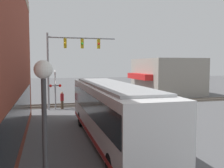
{
  "coord_description": "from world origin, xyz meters",
  "views": [
    {
      "loc": [
        -20.41,
        6.33,
        4.37
      ],
      "look_at": [
        3.44,
        -0.11,
        2.4
      ],
      "focal_mm": 40.0,
      "sensor_mm": 36.0,
      "label": 1
    }
  ],
  "objects_px": {
    "city_bus": "(111,110)",
    "parked_car_silver": "(86,88)",
    "streetlamp": "(45,135)",
    "crossing_signal": "(55,86)",
    "parked_car_red": "(116,93)",
    "pedestrian_at_crossing": "(62,100)"
  },
  "relations": [
    {
      "from": "city_bus",
      "to": "parked_car_silver",
      "type": "height_order",
      "value": "city_bus"
    },
    {
      "from": "city_bus",
      "to": "streetlamp",
      "type": "height_order",
      "value": "streetlamp"
    },
    {
      "from": "crossing_signal",
      "to": "parked_car_red",
      "type": "xyz_separation_m",
      "value": [
        6.77,
        -7.98,
        -1.65
      ]
    },
    {
      "from": "city_bus",
      "to": "crossing_signal",
      "type": "xyz_separation_m",
      "value": [
        11.19,
        2.58,
        0.48
      ]
    },
    {
      "from": "pedestrian_at_crossing",
      "to": "crossing_signal",
      "type": "bearing_deg",
      "value": 99.24
    },
    {
      "from": "crossing_signal",
      "to": "streetlamp",
      "type": "height_order",
      "value": "streetlamp"
    },
    {
      "from": "streetlamp",
      "to": "pedestrian_at_crossing",
      "type": "height_order",
      "value": "streetlamp"
    },
    {
      "from": "parked_car_red",
      "to": "crossing_signal",
      "type": "bearing_deg",
      "value": 130.29
    },
    {
      "from": "city_bus",
      "to": "parked_car_silver",
      "type": "distance_m",
      "value": 25.01
    },
    {
      "from": "streetlamp",
      "to": "parked_car_red",
      "type": "xyz_separation_m",
      "value": [
        25.2,
        -8.96,
        -2.03
      ]
    },
    {
      "from": "city_bus",
      "to": "parked_car_red",
      "type": "xyz_separation_m",
      "value": [
        17.95,
        -5.4,
        -1.18
      ]
    },
    {
      "from": "city_bus",
      "to": "streetlamp",
      "type": "relative_size",
      "value": 2.79
    },
    {
      "from": "city_bus",
      "to": "streetlamp",
      "type": "distance_m",
      "value": 8.12
    },
    {
      "from": "city_bus",
      "to": "parked_car_red",
      "type": "height_order",
      "value": "city_bus"
    },
    {
      "from": "city_bus",
      "to": "crossing_signal",
      "type": "height_order",
      "value": "crossing_signal"
    },
    {
      "from": "parked_car_red",
      "to": "streetlamp",
      "type": "bearing_deg",
      "value": 160.42
    },
    {
      "from": "crossing_signal",
      "to": "pedestrian_at_crossing",
      "type": "relative_size",
      "value": 2.23
    },
    {
      "from": "pedestrian_at_crossing",
      "to": "city_bus",
      "type": "bearing_deg",
      "value": -170.22
    },
    {
      "from": "crossing_signal",
      "to": "parked_car_silver",
      "type": "xyz_separation_m",
      "value": [
        13.66,
        -5.18,
        -1.66
      ]
    },
    {
      "from": "parked_car_red",
      "to": "parked_car_silver",
      "type": "xyz_separation_m",
      "value": [
        6.89,
        2.8,
        -0.01
      ]
    },
    {
      "from": "parked_car_red",
      "to": "pedestrian_at_crossing",
      "type": "distance_m",
      "value": 9.92
    },
    {
      "from": "streetlamp",
      "to": "parked_car_red",
      "type": "distance_m",
      "value": 26.82
    }
  ]
}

